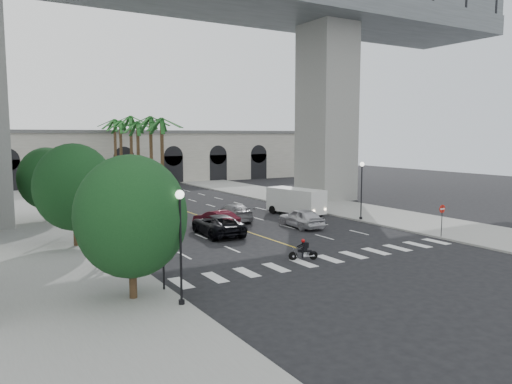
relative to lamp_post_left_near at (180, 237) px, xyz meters
name	(u,v)px	position (x,y,z in m)	size (l,w,h in m)	color
ground	(315,254)	(11.40, 5.00, -3.22)	(140.00, 140.00, 0.00)	black
sidewalk_left	(36,237)	(-3.60, 20.00, -3.15)	(8.00, 100.00, 0.15)	gray
sidewalk_right	(341,207)	(26.40, 20.00, -3.15)	(8.00, 100.00, 0.15)	gray
median	(136,194)	(11.40, 43.00, -3.12)	(2.00, 24.00, 0.20)	gray
pier_building	(102,157)	(11.40, 60.00, 1.04)	(71.00, 10.50, 8.50)	silver
bridge	(212,29)	(14.82, 27.00, 15.29)	(75.00, 13.00, 26.00)	gray
palm_a	(162,123)	(11.40, 33.00, 5.88)	(3.20, 3.20, 10.30)	#47331E
palm_b	(150,121)	(11.50, 37.00, 6.15)	(3.20, 3.20, 10.60)	#47331E
palm_c	(138,126)	(11.20, 41.00, 5.69)	(3.20, 3.20, 10.10)	#47331E
palm_d	(131,121)	(11.55, 45.00, 6.43)	(3.20, 3.20, 10.90)	#47331E
palm_e	(120,125)	(11.30, 49.00, 5.97)	(3.20, 3.20, 10.40)	#47331E
palm_f	(115,123)	(11.60, 53.00, 6.24)	(3.20, 3.20, 10.70)	#47331E
street_tree_near	(131,216)	(-1.60, 2.00, 0.80)	(5.20, 5.20, 6.89)	#382616
street_tree_mid	(74,187)	(-1.60, 15.00, 0.99)	(5.44, 5.44, 7.21)	#382616
street_tree_far	(47,179)	(-1.60, 27.00, 0.68)	(5.04, 5.04, 6.68)	#382616
lamp_post_left_near	(180,237)	(0.00, 0.00, 0.00)	(0.40, 0.40, 5.35)	black
lamp_post_left_far	(80,192)	(0.00, 21.00, 0.00)	(0.40, 0.40, 5.35)	black
lamp_post_right	(362,186)	(22.80, 13.00, 0.00)	(0.40, 0.40, 5.35)	black
traffic_signal_near	(163,243)	(0.10, 2.50, -0.71)	(0.25, 0.18, 3.65)	black
traffic_signal_far	(138,229)	(0.10, 6.50, -0.71)	(0.25, 0.18, 3.65)	black
motorcycle_rider	(304,250)	(9.89, 4.13, -2.62)	(1.74, 0.81, 1.33)	black
car_a	(301,218)	(16.25, 13.16, -2.40)	(1.94, 4.81, 1.64)	silver
car_b	(216,219)	(9.90, 16.48, -2.46)	(1.61, 4.61, 1.52)	#4C0F1A
car_c	(218,225)	(8.75, 13.89, -2.41)	(2.71, 5.87, 1.63)	black
car_d	(234,212)	(12.90, 18.94, -2.45)	(2.17, 5.34, 1.55)	slate
car_e	(112,210)	(3.84, 26.16, -2.43)	(1.87, 4.65, 1.58)	#0D143D
cargo_van	(296,200)	(19.66, 18.69, -1.79)	(3.33, 6.36, 2.58)	silver
pedestrian_a	(111,251)	(-0.99, 8.15, -2.16)	(0.66, 0.43, 1.81)	black
pedestrian_b	(104,250)	(-1.37, 8.31, -2.09)	(0.96, 0.75, 1.97)	black
do_not_enter_sign	(442,214)	(22.62, 4.06, -1.36)	(0.63, 0.06, 2.57)	black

